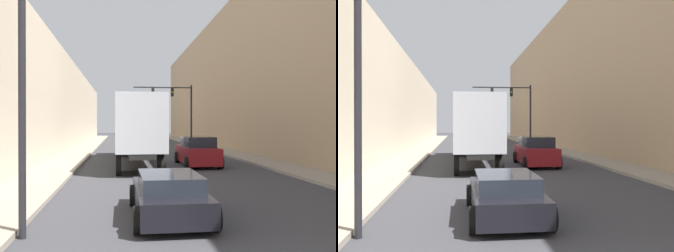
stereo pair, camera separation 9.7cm
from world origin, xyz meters
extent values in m
cube|color=gray|center=(6.17, 30.00, 0.07)|extent=(2.14, 80.00, 0.15)
cube|color=gray|center=(-6.17, 30.00, 0.07)|extent=(2.14, 80.00, 0.15)
cube|color=tan|center=(10.24, 30.00, 6.98)|extent=(6.00, 80.00, 13.96)
cube|color=beige|center=(-10.24, 30.00, 4.20)|extent=(6.00, 80.00, 8.40)
cube|color=#B2B7C1|center=(-1.85, 18.80, 2.52)|extent=(2.42, 11.51, 2.84)
cube|color=black|center=(-1.85, 18.80, 0.95)|extent=(1.21, 11.51, 0.24)
cube|color=black|center=(-1.85, 25.76, 1.45)|extent=(2.42, 2.41, 2.90)
cylinder|color=black|center=(-2.91, 14.24, 0.50)|extent=(0.25, 1.00, 1.00)
cylinder|color=black|center=(-0.79, 14.24, 0.50)|extent=(0.25, 1.00, 1.00)
cylinder|color=black|center=(-2.91, 15.44, 0.50)|extent=(0.25, 1.00, 1.00)
cylinder|color=black|center=(-0.79, 15.44, 0.50)|extent=(0.25, 1.00, 1.00)
cylinder|color=black|center=(-2.91, 25.76, 0.50)|extent=(0.25, 1.00, 1.00)
cylinder|color=black|center=(-0.79, 25.76, 0.50)|extent=(0.25, 1.00, 1.00)
cube|color=black|center=(-1.57, 6.11, 0.48)|extent=(1.73, 4.24, 0.60)
cube|color=#1E232D|center=(-1.57, 5.90, 0.98)|extent=(1.52, 2.33, 0.40)
cylinder|color=black|center=(-2.44, 7.53, 0.32)|extent=(0.25, 0.64, 0.64)
cylinder|color=black|center=(-0.71, 7.53, 0.32)|extent=(0.25, 0.64, 0.64)
cylinder|color=black|center=(-2.44, 4.60, 0.32)|extent=(0.25, 0.64, 0.64)
cylinder|color=black|center=(-0.71, 4.60, 0.32)|extent=(0.25, 0.64, 0.64)
cube|color=maroon|center=(1.70, 18.04, 0.66)|extent=(1.85, 4.93, 0.94)
cube|color=#1E232D|center=(1.70, 17.79, 1.43)|extent=(1.63, 2.71, 0.60)
cylinder|color=black|center=(0.77, 19.80, 0.35)|extent=(0.25, 0.70, 0.70)
cylinder|color=black|center=(2.63, 19.80, 0.35)|extent=(0.25, 0.70, 0.70)
cylinder|color=black|center=(0.77, 16.17, 0.35)|extent=(0.25, 0.70, 0.70)
cylinder|color=black|center=(2.63, 16.17, 0.35)|extent=(0.25, 0.70, 0.70)
cylinder|color=black|center=(4.95, 36.67, 3.37)|extent=(0.20, 0.20, 6.73)
cube|color=black|center=(1.78, 36.67, 6.43)|extent=(6.35, 0.12, 0.12)
cube|color=black|center=(2.84, 36.67, 5.92)|extent=(0.30, 0.24, 0.90)
sphere|color=gold|center=(2.84, 36.53, 5.92)|extent=(0.18, 0.18, 0.18)
cube|color=black|center=(0.72, 36.67, 5.92)|extent=(0.30, 0.24, 0.90)
sphere|color=green|center=(0.72, 36.53, 5.64)|extent=(0.18, 0.18, 0.18)
cylinder|color=black|center=(-4.95, 4.62, 3.49)|extent=(0.16, 0.16, 6.98)
camera|label=1|loc=(-2.86, -3.79, 2.49)|focal=40.00mm
camera|label=2|loc=(-2.77, -3.80, 2.49)|focal=40.00mm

